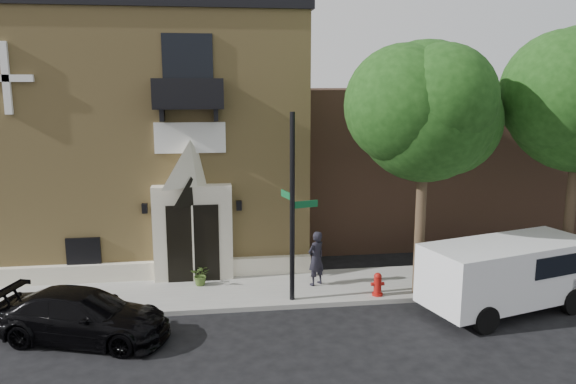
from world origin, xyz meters
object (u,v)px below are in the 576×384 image
cargo_van (512,272)px  pedestrian_far (526,253)px  black_sedan (83,316)px  street_sign (293,208)px  fire_hydrant (378,284)px  dumpster (471,267)px  pedestrian_near (316,258)px

cargo_van → pedestrian_far: bearing=36.0°
black_sedan → street_sign: (5.80, 1.66, 2.36)m
black_sedan → street_sign: bearing=-56.5°
fire_hydrant → dumpster: dumpster is taller
black_sedan → dumpster: dumpster is taller
street_sign → pedestrian_far: street_sign is taller
cargo_van → fire_hydrant: bearing=145.2°
pedestrian_far → cargo_van: bearing=145.2°
fire_hydrant → pedestrian_near: (-1.72, 1.20, 0.54)m
black_sedan → street_sign: 6.47m
dumpster → pedestrian_near: 5.06m
street_sign → pedestrian_near: (0.95, 1.14, -1.97)m
fire_hydrant → pedestrian_far: (5.49, 0.99, 0.48)m
cargo_van → dumpster: size_ratio=2.75×
street_sign → dumpster: bearing=-11.3°
black_sedan → cargo_van: bearing=-70.9°
pedestrian_near → street_sign: bearing=16.4°
street_sign → fire_hydrant: size_ratio=7.77×
pedestrian_near → dumpster: bearing=137.3°
black_sedan → pedestrian_near: (6.74, 2.80, 0.39)m
fire_hydrant → pedestrian_near: size_ratio=0.41×
black_sedan → dumpster: bearing=-62.6°
fire_hydrant → pedestrian_far: 5.60m
fire_hydrant → pedestrian_near: 2.17m
dumpster → cargo_van: bearing=-66.5°
cargo_van → dumpster: 1.81m
fire_hydrant → black_sedan: bearing=-169.3°
black_sedan → fire_hydrant: (8.46, 1.59, -0.15)m
street_sign → dumpster: street_sign is taller
street_sign → fire_hydrant: (2.67, -0.06, -2.51)m
black_sedan → dumpster: size_ratio=2.30×
black_sedan → pedestrian_far: pedestrian_far is taller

